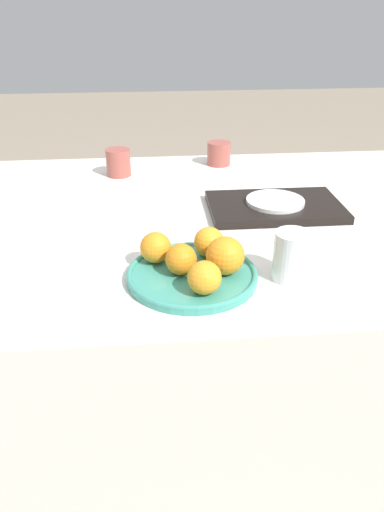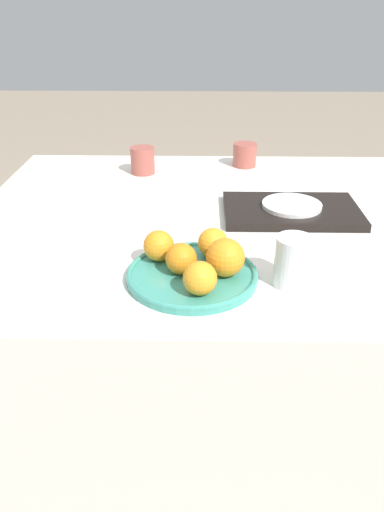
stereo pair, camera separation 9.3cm
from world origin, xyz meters
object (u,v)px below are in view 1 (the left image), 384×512
object	(u,v)px
orange_0	(181,259)
orange_2	(156,247)
orange_4	(204,278)
serving_tray	(275,207)
cup_0	(219,154)
side_plate	(275,201)
orange_3	(209,242)
cup_1	(118,162)
orange_1	(225,256)
water_glass	(291,256)
fruit_platter	(192,275)

from	to	relation	value
orange_0	orange_2	world-z (taller)	orange_2
orange_4	serving_tray	bearing A→B (deg)	60.10
orange_0	cup_0	size ratio (longest dim) A/B	0.82
serving_tray	side_plate	xyz separation A→B (m)	(0.00, 0.00, 0.02)
orange_3	cup_1	bearing A→B (deg)	109.82
orange_1	side_plate	world-z (taller)	orange_1
orange_2	cup_1	distance (m)	0.58
orange_2	orange_3	distance (m)	0.11
orange_3	water_glass	distance (m)	0.17
serving_tray	side_plate	distance (m)	0.02
orange_0	orange_1	bearing A→B (deg)	-3.92
orange_4	serving_tray	distance (m)	0.45
orange_0	orange_2	xyz separation A→B (m)	(-0.05, 0.05, 0.00)
cup_0	cup_1	world-z (taller)	cup_1
orange_0	orange_2	distance (m)	0.07
orange_2	side_plate	bearing A→B (deg)	40.81
fruit_platter	orange_1	bearing A→B (deg)	-3.44
orange_0	orange_4	world-z (taller)	orange_4
orange_0	orange_4	bearing A→B (deg)	-63.65
side_plate	cup_1	bearing A→B (deg)	142.15
side_plate	cup_0	distance (m)	0.40
orange_2	orange_3	size ratio (longest dim) A/B	1.01
side_plate	cup_1	world-z (taller)	cup_1
orange_1	orange_4	size ratio (longest dim) A/B	1.20
water_glass	fruit_platter	bearing A→B (deg)	175.46
fruit_platter	cup_1	xyz separation A→B (m)	(-0.16, 0.63, 0.03)
side_plate	cup_0	world-z (taller)	cup_0
cup_0	side_plate	bearing A→B (deg)	-77.20
orange_4	water_glass	distance (m)	0.18
serving_tray	cup_0	size ratio (longest dim) A/B	4.51
water_glass	cup_1	bearing A→B (deg)	118.38
side_plate	water_glass	bearing A→B (deg)	-98.93
orange_3	cup_0	xyz separation A→B (m)	(0.11, 0.64, -0.01)
fruit_platter	orange_1	distance (m)	0.07
serving_tray	cup_1	distance (m)	0.51
orange_0	water_glass	size ratio (longest dim) A/B	0.62
orange_0	orange_3	distance (m)	0.09
side_plate	cup_1	size ratio (longest dim) A/B	1.84
orange_3	side_plate	size ratio (longest dim) A/B	0.42
orange_4	side_plate	bearing A→B (deg)	60.10
orange_4	fruit_platter	bearing A→B (deg)	102.30
fruit_platter	serving_tray	distance (m)	0.40
fruit_platter	orange_0	xyz separation A→B (m)	(-0.02, 0.00, 0.03)
cup_1	orange_1	bearing A→B (deg)	-70.53
orange_3	side_plate	distance (m)	0.32
orange_0	side_plate	bearing A→B (deg)	50.60
fruit_platter	cup_1	world-z (taller)	cup_1
orange_3	side_plate	xyz separation A→B (m)	(0.20, 0.25, -0.02)
orange_0	orange_3	bearing A→B (deg)	47.51
orange_0	water_glass	bearing A→B (deg)	-4.63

